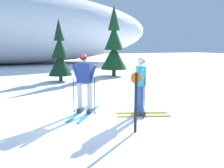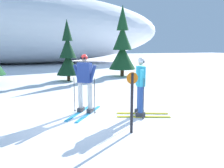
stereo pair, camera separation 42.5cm
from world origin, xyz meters
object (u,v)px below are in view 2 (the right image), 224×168
object	(u,v)px
skier_navy_jacket	(85,82)
trail_marker_post	(132,99)
pine_tree_far_right	(122,47)
skier_cyan_jacket	(141,86)
pine_tree_center_right	(68,55)

from	to	relation	value
skier_navy_jacket	trail_marker_post	bearing A→B (deg)	-67.28
skier_navy_jacket	pine_tree_far_right	xyz separation A→B (m)	(4.09, 7.86, 1.10)
skier_cyan_jacket	pine_tree_center_right	xyz separation A→B (m)	(-1.40, 7.51, 0.63)
skier_navy_jacket	pine_tree_center_right	size ratio (longest dim) A/B	0.50
pine_tree_center_right	trail_marker_post	world-z (taller)	pine_tree_center_right
trail_marker_post	skier_cyan_jacket	bearing A→B (deg)	56.60
skier_navy_jacket	pine_tree_far_right	size ratio (longest dim) A/B	0.37
skier_navy_jacket	skier_cyan_jacket	size ratio (longest dim) A/B	1.05
pine_tree_far_right	pine_tree_center_right	bearing A→B (deg)	-164.18
skier_navy_jacket	trail_marker_post	world-z (taller)	skier_navy_jacket
pine_tree_center_right	trail_marker_post	bearing A→B (deg)	-85.67
skier_navy_jacket	pine_tree_center_right	distance (m)	6.77
skier_cyan_jacket	pine_tree_far_right	world-z (taller)	pine_tree_far_right
skier_navy_jacket	trail_marker_post	size ratio (longest dim) A/B	1.24
skier_cyan_jacket	pine_tree_center_right	distance (m)	7.67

